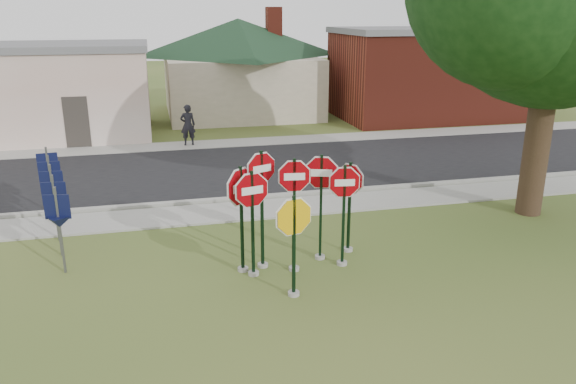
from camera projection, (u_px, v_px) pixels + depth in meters
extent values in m
plane|color=#3C5520|center=(311.00, 300.00, 11.33)|extent=(120.00, 120.00, 0.00)
cube|color=gray|center=(260.00, 209.00, 16.41)|extent=(60.00, 1.60, 0.06)
cube|color=black|center=(237.00, 170.00, 20.58)|extent=(60.00, 7.00, 0.04)
cube|color=gray|center=(222.00, 144.00, 24.56)|extent=(60.00, 1.60, 0.06)
cube|color=gray|center=(254.00, 198.00, 17.33)|extent=(60.00, 0.20, 0.14)
cylinder|color=gray|center=(294.00, 268.00, 12.63)|extent=(0.24, 0.24, 0.08)
cube|color=black|center=(294.00, 216.00, 12.24)|extent=(0.07, 0.06, 2.60)
cylinder|color=white|center=(294.00, 176.00, 11.96)|extent=(0.97, 0.14, 0.98)
cylinder|color=#8A0209|center=(294.00, 176.00, 11.96)|extent=(0.90, 0.14, 0.91)
cube|color=white|center=(294.00, 176.00, 11.96)|extent=(0.45, 0.07, 0.16)
cylinder|color=gray|center=(294.00, 293.00, 11.51)|extent=(0.24, 0.24, 0.08)
cube|color=black|center=(294.00, 247.00, 11.19)|extent=(0.07, 0.06, 2.15)
cylinder|color=white|center=(294.00, 217.00, 10.99)|extent=(1.06, 0.26, 1.09)
cylinder|color=#E0A70A|center=(294.00, 217.00, 10.99)|extent=(0.99, 0.25, 1.01)
cylinder|color=gray|center=(254.00, 273.00, 12.39)|extent=(0.24, 0.24, 0.08)
cube|color=black|center=(253.00, 224.00, 12.04)|extent=(0.07, 0.06, 2.39)
cylinder|color=white|center=(252.00, 190.00, 11.80)|extent=(1.03, 0.27, 1.05)
cylinder|color=#8A0209|center=(252.00, 190.00, 11.80)|extent=(0.95, 0.25, 0.98)
cube|color=white|center=(252.00, 190.00, 11.80)|extent=(0.47, 0.13, 0.17)
cylinder|color=gray|center=(342.00, 263.00, 12.90)|extent=(0.24, 0.24, 0.08)
cube|color=black|center=(343.00, 216.00, 12.55)|extent=(0.07, 0.06, 2.38)
cylinder|color=white|center=(345.00, 182.00, 12.30)|extent=(0.97, 0.15, 0.97)
cylinder|color=#8A0209|center=(345.00, 182.00, 12.30)|extent=(0.90, 0.14, 0.90)
cube|color=white|center=(345.00, 182.00, 12.30)|extent=(0.45, 0.07, 0.16)
cylinder|color=gray|center=(320.00, 257.00, 13.22)|extent=(0.24, 0.24, 0.08)
cube|color=black|center=(321.00, 208.00, 12.85)|extent=(0.07, 0.07, 2.53)
cylinder|color=white|center=(322.00, 173.00, 12.59)|extent=(1.00, 0.34, 1.04)
cylinder|color=#8A0209|center=(322.00, 173.00, 12.59)|extent=(0.92, 0.32, 0.97)
cube|color=white|center=(322.00, 173.00, 12.59)|extent=(0.46, 0.16, 0.17)
cylinder|color=gray|center=(263.00, 265.00, 12.80)|extent=(0.24, 0.24, 0.08)
cube|color=black|center=(262.00, 210.00, 12.39)|extent=(0.07, 0.07, 2.72)
cylinder|color=white|center=(261.00, 168.00, 12.10)|extent=(0.92, 0.38, 0.98)
cylinder|color=#8A0209|center=(261.00, 168.00, 12.10)|extent=(0.85, 0.35, 0.91)
cube|color=white|center=(261.00, 168.00, 12.10)|extent=(0.42, 0.18, 0.16)
cylinder|color=gray|center=(348.00, 249.00, 13.65)|extent=(0.24, 0.24, 0.08)
cube|color=black|center=(349.00, 208.00, 13.32)|extent=(0.08, 0.08, 2.23)
cylinder|color=white|center=(350.00, 179.00, 13.10)|extent=(0.59, 0.81, 0.99)
cylinder|color=#8A0209|center=(350.00, 179.00, 13.10)|extent=(0.55, 0.76, 0.92)
cube|color=white|center=(350.00, 179.00, 13.10)|extent=(0.28, 0.38, 0.16)
cylinder|color=gray|center=(243.00, 269.00, 12.59)|extent=(0.24, 0.24, 0.08)
cube|color=black|center=(242.00, 220.00, 12.23)|extent=(0.08, 0.08, 2.44)
cylinder|color=white|center=(241.00, 187.00, 12.00)|extent=(0.91, 0.73, 1.15)
cylinder|color=#8A0209|center=(241.00, 187.00, 12.00)|extent=(0.84, 0.68, 1.06)
cube|color=white|center=(241.00, 187.00, 12.00)|extent=(0.42, 0.34, 0.18)
cube|color=#59595E|center=(60.00, 231.00, 12.22)|extent=(0.05, 0.05, 2.00)
cube|color=black|center=(57.00, 207.00, 12.06)|extent=(0.55, 0.13, 0.55)
cone|color=black|center=(59.00, 222.00, 12.16)|extent=(0.65, 0.65, 0.25)
cube|color=#59595E|center=(57.00, 216.00, 13.11)|extent=(0.05, 0.05, 2.00)
cube|color=black|center=(54.00, 194.00, 12.94)|extent=(0.55, 0.09, 0.55)
cone|color=black|center=(56.00, 208.00, 13.04)|extent=(0.62, 0.62, 0.25)
cube|color=#59595E|center=(55.00, 203.00, 13.99)|extent=(0.05, 0.05, 2.00)
cube|color=black|center=(52.00, 182.00, 13.82)|extent=(0.55, 0.05, 0.55)
cone|color=black|center=(54.00, 195.00, 13.92)|extent=(0.58, 0.58, 0.25)
cube|color=#59595E|center=(52.00, 192.00, 14.87)|extent=(0.05, 0.05, 2.00)
cube|color=black|center=(50.00, 172.00, 14.70)|extent=(0.55, 0.05, 0.55)
cone|color=black|center=(51.00, 184.00, 14.81)|extent=(0.58, 0.58, 0.25)
cube|color=#59595E|center=(50.00, 182.00, 15.75)|extent=(0.05, 0.05, 2.00)
cube|color=black|center=(48.00, 163.00, 15.58)|extent=(0.55, 0.09, 0.55)
cone|color=black|center=(49.00, 175.00, 15.69)|extent=(0.62, 0.62, 0.25)
cube|color=silver|center=(12.00, 94.00, 25.37)|extent=(12.00, 6.00, 4.00)
cube|color=slate|center=(5.00, 47.00, 24.74)|extent=(12.20, 6.20, 0.30)
cube|color=#332D28|center=(77.00, 123.00, 23.56)|extent=(1.00, 0.10, 2.20)
cube|color=beige|center=(240.00, 85.00, 31.64)|extent=(8.00, 8.00, 3.20)
pyramid|color=black|center=(238.00, 18.00, 30.54)|extent=(11.60, 11.60, 2.00)
cube|color=maroon|center=(274.00, 22.00, 31.05)|extent=(0.80, 0.80, 1.60)
cube|color=maroon|center=(432.00, 75.00, 30.44)|extent=(10.00, 6.00, 4.50)
cube|color=slate|center=(435.00, 30.00, 29.71)|extent=(10.20, 6.20, 0.30)
cube|color=white|center=(423.00, 75.00, 27.15)|extent=(2.00, 0.08, 0.90)
cylinder|color=black|center=(540.00, 126.00, 15.46)|extent=(0.70, 0.70, 5.09)
cylinder|color=black|center=(511.00, 64.00, 39.68)|extent=(0.50, 0.50, 4.00)
sphere|color=black|center=(517.00, 11.00, 38.58)|extent=(5.60, 5.60, 5.60)
imported|color=black|center=(188.00, 125.00, 23.96)|extent=(0.65, 0.44, 1.75)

